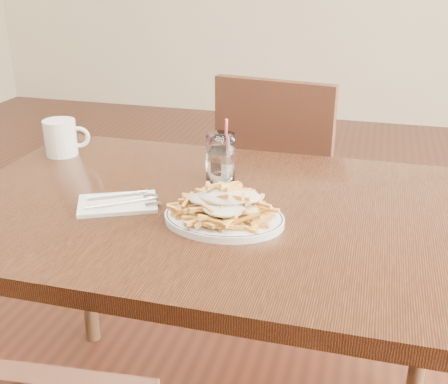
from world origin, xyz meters
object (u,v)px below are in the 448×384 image
(table, at_px, (210,235))
(loaded_fries, at_px, (224,200))
(chair_far, at_px, (280,180))
(coffee_mug, at_px, (61,138))
(fries_plate, at_px, (224,218))
(water_glass, at_px, (220,160))

(table, bearing_deg, loaded_fries, -55.04)
(chair_far, relative_size, coffee_mug, 7.21)
(fries_plate, bearing_deg, chair_far, 91.34)
(coffee_mug, bearing_deg, fries_plate, -28.24)
(fries_plate, height_order, water_glass, water_glass)
(fries_plate, distance_m, coffee_mug, 0.63)
(loaded_fries, bearing_deg, coffee_mug, 151.76)
(table, bearing_deg, chair_far, 87.39)
(fries_plate, bearing_deg, loaded_fries, 75.96)
(chair_far, bearing_deg, loaded_fries, -88.66)
(table, distance_m, coffee_mug, 0.56)
(chair_far, relative_size, water_glass, 5.59)
(loaded_fries, bearing_deg, chair_far, 91.34)
(loaded_fries, height_order, coffee_mug, coffee_mug)
(chair_far, distance_m, loaded_fries, 0.91)
(water_glass, bearing_deg, table, -83.24)
(water_glass, height_order, coffee_mug, water_glass)
(chair_far, bearing_deg, water_glass, -94.97)
(fries_plate, xyz_separation_m, loaded_fries, (0.00, 0.00, 0.04))
(fries_plate, relative_size, coffee_mug, 2.54)
(water_glass, xyz_separation_m, coffee_mug, (-0.48, 0.06, -0.00))
(table, xyz_separation_m, chair_far, (0.04, 0.78, -0.16))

